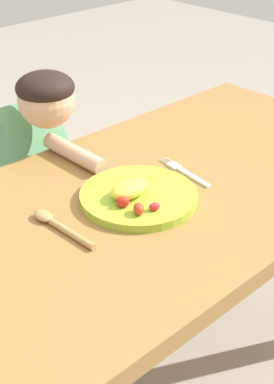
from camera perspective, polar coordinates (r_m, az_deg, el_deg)
name	(u,v)px	position (r m, az deg, el deg)	size (l,w,h in m)	color
dining_table	(154,217)	(1.42, 1.75, -2.55)	(1.44, 0.72, 0.71)	olive
plate	(137,196)	(1.33, 0.03, -0.38)	(0.28, 0.28, 0.06)	#93BB2F
fork	(185,172)	(1.45, 4.79, 1.98)	(0.04, 0.18, 0.01)	silver
spoon	(56,224)	(1.25, -8.04, -3.18)	(0.04, 0.19, 0.02)	#B2894D
person	(35,199)	(1.78, -10.11, -0.67)	(0.19, 0.45, 0.92)	#47406A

